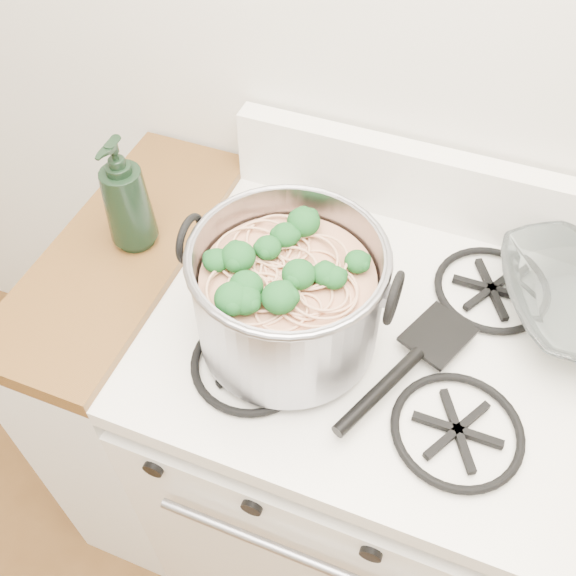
# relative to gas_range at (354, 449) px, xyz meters

# --- Properties ---
(gas_range) EXTENTS (0.76, 0.66, 0.92)m
(gas_range) POSITION_rel_gas_range_xyz_m (0.00, 0.00, 0.00)
(gas_range) COLOR white
(gas_range) RESTS_ON ground
(counter_left) EXTENTS (0.25, 0.65, 0.92)m
(counter_left) POSITION_rel_gas_range_xyz_m (-0.51, 0.00, 0.02)
(counter_left) COLOR silver
(counter_left) RESTS_ON ground
(stock_pot) EXTENTS (0.34, 0.31, 0.21)m
(stock_pot) POSITION_rel_gas_range_xyz_m (-0.13, -0.08, 0.58)
(stock_pot) COLOR gray
(stock_pot) RESTS_ON gas_range
(spatula) EXTENTS (0.39, 0.40, 0.02)m
(spatula) POSITION_rel_gas_range_xyz_m (0.10, 0.01, 0.50)
(spatula) COLOR black
(spatula) RESTS_ON gas_range
(bottle) EXTENTS (0.09, 0.09, 0.23)m
(bottle) POSITION_rel_gas_range_xyz_m (-0.48, 0.02, 0.60)
(bottle) COLOR black
(bottle) RESTS_ON counter_left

